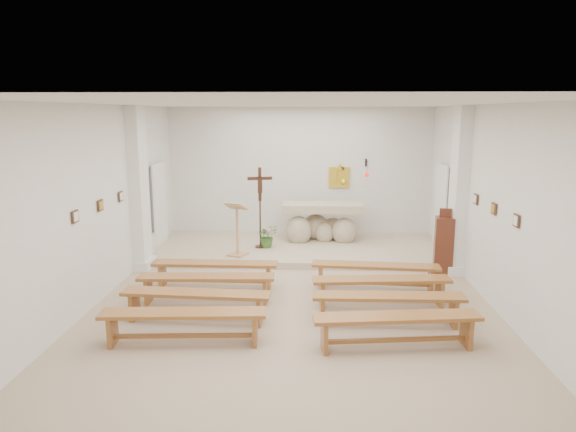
{
  "coord_description": "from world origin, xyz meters",
  "views": [
    {
      "loc": [
        0.3,
        -8.68,
        3.36
      ],
      "look_at": [
        -0.16,
        1.6,
        1.27
      ],
      "focal_mm": 32.0,
      "sensor_mm": 36.0,
      "label": 1
    }
  ],
  "objects_px": {
    "bench_left_fourth": "(183,320)",
    "bench_left_front": "(215,268)",
    "bench_left_second": "(206,282)",
    "altar": "(321,225)",
    "lectern": "(237,229)",
    "donation_pedestal": "(444,245)",
    "bench_right_third": "(388,302)",
    "bench_right_fourth": "(397,324)",
    "bench_left_third": "(196,299)",
    "crucifix_stand": "(260,202)",
    "bench_right_front": "(375,271)",
    "bench_right_second": "(381,285)"
  },
  "relations": [
    {
      "from": "bench_right_second",
      "to": "bench_right_third",
      "type": "bearing_deg",
      "value": -94.74
    },
    {
      "from": "altar",
      "to": "lectern",
      "type": "relative_size",
      "value": 1.62
    },
    {
      "from": "crucifix_stand",
      "to": "bench_right_front",
      "type": "height_order",
      "value": "crucifix_stand"
    },
    {
      "from": "donation_pedestal",
      "to": "bench_left_second",
      "type": "relative_size",
      "value": 0.58
    },
    {
      "from": "bench_left_second",
      "to": "bench_right_fourth",
      "type": "distance_m",
      "value": 3.51
    },
    {
      "from": "bench_left_front",
      "to": "bench_left_third",
      "type": "distance_m",
      "value": 1.67
    },
    {
      "from": "bench_right_second",
      "to": "bench_right_fourth",
      "type": "bearing_deg",
      "value": -94.74
    },
    {
      "from": "bench_right_front",
      "to": "bench_right_second",
      "type": "xyz_separation_m",
      "value": [
        0.0,
        -0.83,
        0.0
      ]
    },
    {
      "from": "bench_left_fourth",
      "to": "altar",
      "type": "bearing_deg",
      "value": 66.13
    },
    {
      "from": "crucifix_stand",
      "to": "bench_left_front",
      "type": "bearing_deg",
      "value": -116.04
    },
    {
      "from": "altar",
      "to": "bench_right_second",
      "type": "height_order",
      "value": "altar"
    },
    {
      "from": "bench_right_front",
      "to": "bench_left_fourth",
      "type": "distance_m",
      "value": 3.98
    },
    {
      "from": "crucifix_stand",
      "to": "bench_left_fourth",
      "type": "height_order",
      "value": "crucifix_stand"
    },
    {
      "from": "altar",
      "to": "bench_right_fourth",
      "type": "relative_size",
      "value": 0.83
    },
    {
      "from": "crucifix_stand",
      "to": "bench_left_third",
      "type": "height_order",
      "value": "crucifix_stand"
    },
    {
      "from": "bench_right_front",
      "to": "bench_left_second",
      "type": "relative_size",
      "value": 1.0
    },
    {
      "from": "bench_right_fourth",
      "to": "bench_right_third",
      "type": "bearing_deg",
      "value": 83.34
    },
    {
      "from": "bench_left_second",
      "to": "bench_right_second",
      "type": "bearing_deg",
      "value": -2.58
    },
    {
      "from": "bench_left_fourth",
      "to": "bench_left_front",
      "type": "bearing_deg",
      "value": 86.29
    },
    {
      "from": "donation_pedestal",
      "to": "bench_left_third",
      "type": "relative_size",
      "value": 0.58
    },
    {
      "from": "bench_left_second",
      "to": "donation_pedestal",
      "type": "bearing_deg",
      "value": 20.12
    },
    {
      "from": "crucifix_stand",
      "to": "bench_right_front",
      "type": "relative_size",
      "value": 0.79
    },
    {
      "from": "lectern",
      "to": "bench_left_front",
      "type": "distance_m",
      "value": 1.8
    },
    {
      "from": "altar",
      "to": "bench_left_fourth",
      "type": "relative_size",
      "value": 0.83
    },
    {
      "from": "lectern",
      "to": "bench_left_second",
      "type": "bearing_deg",
      "value": -72.57
    },
    {
      "from": "crucifix_stand",
      "to": "bench_right_third",
      "type": "xyz_separation_m",
      "value": [
        2.45,
        -4.16,
        -0.89
      ]
    },
    {
      "from": "donation_pedestal",
      "to": "bench_left_fourth",
      "type": "xyz_separation_m",
      "value": [
        -4.65,
        -3.61,
        -0.23
      ]
    },
    {
      "from": "bench_left_second",
      "to": "bench_right_third",
      "type": "xyz_separation_m",
      "value": [
        3.09,
        -0.83,
        0.0
      ]
    },
    {
      "from": "donation_pedestal",
      "to": "bench_right_third",
      "type": "relative_size",
      "value": 0.58
    },
    {
      "from": "altar",
      "to": "bench_left_front",
      "type": "height_order",
      "value": "altar"
    },
    {
      "from": "donation_pedestal",
      "to": "bench_right_second",
      "type": "bearing_deg",
      "value": -119.88
    },
    {
      "from": "bench_left_fourth",
      "to": "donation_pedestal",
      "type": "bearing_deg",
      "value": 34.16
    },
    {
      "from": "bench_left_front",
      "to": "bench_left_second",
      "type": "distance_m",
      "value": 0.83
    },
    {
      "from": "altar",
      "to": "bench_right_fourth",
      "type": "height_order",
      "value": "altar"
    },
    {
      "from": "donation_pedestal",
      "to": "bench_right_fourth",
      "type": "bearing_deg",
      "value": -104.5
    },
    {
      "from": "bench_left_second",
      "to": "bench_left_fourth",
      "type": "bearing_deg",
      "value": -92.58
    },
    {
      "from": "bench_left_third",
      "to": "bench_right_third",
      "type": "bearing_deg",
      "value": 3.21
    },
    {
      "from": "bench_left_third",
      "to": "bench_left_fourth",
      "type": "height_order",
      "value": "same"
    },
    {
      "from": "bench_right_front",
      "to": "bench_right_second",
      "type": "distance_m",
      "value": 0.83
    },
    {
      "from": "bench_left_front",
      "to": "bench_left_fourth",
      "type": "xyz_separation_m",
      "value": [
        0.0,
        -2.5,
        0.0
      ]
    },
    {
      "from": "donation_pedestal",
      "to": "bench_right_front",
      "type": "distance_m",
      "value": 1.92
    },
    {
      "from": "crucifix_stand",
      "to": "bench_right_front",
      "type": "bearing_deg",
      "value": -57.03
    },
    {
      "from": "bench_right_third",
      "to": "bench_right_fourth",
      "type": "relative_size",
      "value": 0.99
    },
    {
      "from": "altar",
      "to": "bench_left_third",
      "type": "height_order",
      "value": "altar"
    },
    {
      "from": "bench_left_second",
      "to": "bench_left_third",
      "type": "relative_size",
      "value": 1.0
    },
    {
      "from": "bench_right_front",
      "to": "bench_right_fourth",
      "type": "bearing_deg",
      "value": -85.54
    },
    {
      "from": "bench_right_front",
      "to": "bench_left_second",
      "type": "xyz_separation_m",
      "value": [
        -3.09,
        -0.83,
        0.0
      ]
    },
    {
      "from": "bench_right_front",
      "to": "bench_left_second",
      "type": "bearing_deg",
      "value": -160.43
    },
    {
      "from": "bench_left_third",
      "to": "bench_left_front",
      "type": "bearing_deg",
      "value": 93.21
    },
    {
      "from": "bench_left_second",
      "to": "bench_left_fourth",
      "type": "relative_size",
      "value": 1.0
    }
  ]
}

